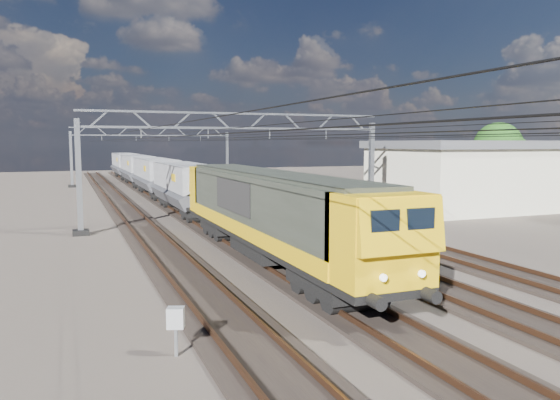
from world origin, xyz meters
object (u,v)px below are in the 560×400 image
object	(u,v)px
catenary_gantry_far	(153,154)
trackside_cabinet	(176,319)
hopper_wagon_third	(137,168)
catenary_gantry_mid	(240,164)
hopper_wagon_lead	(185,184)
tree_far	(502,149)
hopper_wagon_fourth	(125,163)
hopper_wagon_mid	(155,174)
locomotive	(269,210)
industrial_shed	(492,174)

from	to	relation	value
catenary_gantry_far	trackside_cabinet	distance (m)	56.36
hopper_wagon_third	catenary_gantry_mid	bearing A→B (deg)	-86.77
hopper_wagon_lead	tree_far	world-z (taller)	tree_far
hopper_wagon_lead	trackside_cabinet	xyz separation A→B (m)	(-5.81, -26.82, -1.29)
catenary_gantry_mid	hopper_wagon_fourth	size ratio (longest dim) A/B	1.53
hopper_wagon_mid	tree_far	distance (m)	34.38
locomotive	tree_far	size ratio (longest dim) A/B	2.90
hopper_wagon_lead	trackside_cabinet	distance (m)	27.47
hopper_wagon_lead	hopper_wagon_third	size ratio (longest dim) A/B	1.00
hopper_wagon_fourth	industrial_shed	world-z (taller)	industrial_shed
industrial_shed	tree_far	bearing A→B (deg)	43.12
hopper_wagon_mid	hopper_wagon_lead	bearing A→B (deg)	-90.00
hopper_wagon_lead	hopper_wagon_fourth	distance (m)	42.60
trackside_cabinet	industrial_shed	world-z (taller)	industrial_shed
hopper_wagon_fourth	hopper_wagon_mid	bearing A→B (deg)	-90.00
industrial_shed	tree_far	world-z (taller)	tree_far
catenary_gantry_far	hopper_wagon_lead	bearing A→B (deg)	-93.96
catenary_gantry_mid	hopper_wagon_fourth	world-z (taller)	catenary_gantry_mid
hopper_wagon_mid	tree_far	world-z (taller)	tree_far
trackside_cabinet	tree_far	size ratio (longest dim) A/B	0.17
catenary_gantry_mid	trackside_cabinet	distance (m)	21.43
locomotive	tree_far	bearing A→B (deg)	32.26
catenary_gantry_far	locomotive	distance (m)	46.68
hopper_wagon_fourth	industrial_shed	xyz separation A→B (m)	(24.00, -47.68, 0.49)
hopper_wagon_fourth	catenary_gantry_far	bearing A→B (deg)	-81.68
catenary_gantry_far	tree_far	xyz separation A→B (m)	(30.32, -26.21, 0.72)
hopper_wagon_third	hopper_wagon_fourth	world-z (taller)	same
catenary_gantry_mid	locomotive	size ratio (longest dim) A/B	0.94
hopper_wagon_lead	hopper_wagon_third	bearing A→B (deg)	90.00
catenary_gantry_mid	hopper_wagon_fourth	bearing A→B (deg)	92.31
hopper_wagon_mid	industrial_shed	xyz separation A→B (m)	(24.00, -19.28, 0.49)
catenary_gantry_far	hopper_wagon_fourth	distance (m)	13.93
locomotive	trackside_cabinet	distance (m)	10.91
hopper_wagon_third	hopper_wagon_fourth	xyz separation A→B (m)	(0.00, 14.20, 0.00)
locomotive	hopper_wagon_third	size ratio (longest dim) A/B	1.62
hopper_wagon_mid	trackside_cabinet	distance (m)	41.45
locomotive	tree_far	world-z (taller)	tree_far
locomotive	hopper_wagon_fourth	bearing A→B (deg)	90.00
catenary_gantry_mid	hopper_wagon_third	world-z (taller)	catenary_gantry_mid
hopper_wagon_lead	hopper_wagon_fourth	bearing A→B (deg)	90.00
hopper_wagon_fourth	industrial_shed	size ratio (longest dim) A/B	0.70
catenary_gantry_far	locomotive	bearing A→B (deg)	-92.46
hopper_wagon_third	tree_far	xyz separation A→B (m)	(32.32, -25.70, 2.40)
locomotive	hopper_wagon_mid	size ratio (longest dim) A/B	1.62
locomotive	catenary_gantry_mid	bearing A→B (deg)	79.33
hopper_wagon_mid	industrial_shed	size ratio (longest dim) A/B	0.70
industrial_shed	hopper_wagon_mid	bearing A→B (deg)	141.22
hopper_wagon_fourth	hopper_wagon_lead	bearing A→B (deg)	-90.00
catenary_gantry_far	hopper_wagon_fourth	world-z (taller)	catenary_gantry_far
trackside_cabinet	industrial_shed	size ratio (longest dim) A/B	0.07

